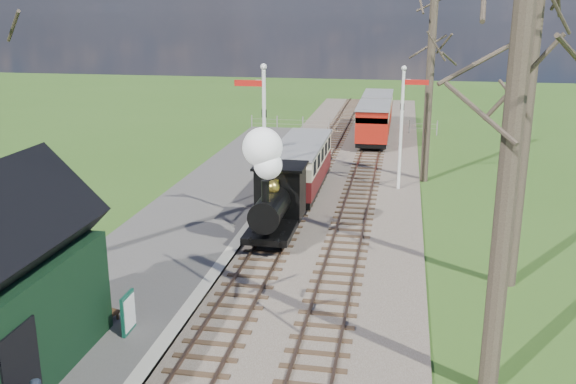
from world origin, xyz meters
name	(u,v)px	position (x,y,z in m)	size (l,w,h in m)	color
distant_hills	(372,225)	(1.40, 64.38, -16.21)	(114.40, 48.00, 22.02)	#385B23
ballast_bed	(334,187)	(1.30, 22.00, 0.05)	(8.00, 60.00, 0.10)	brown
track_near	(306,184)	(0.00, 22.00, 0.10)	(1.60, 60.00, 0.15)	brown
track_far	(361,187)	(2.60, 22.00, 0.10)	(1.60, 60.00, 0.15)	brown
platform	(179,237)	(-3.50, 14.00, 0.10)	(5.00, 44.00, 0.20)	#474442
coping_strip	(240,240)	(-1.20, 14.00, 0.10)	(0.40, 44.00, 0.21)	#B2AD9E
semaphore_near	(263,134)	(-0.77, 16.00, 3.62)	(1.22, 0.24, 6.22)	silver
semaphore_far	(403,119)	(4.37, 22.00, 3.35)	(1.22, 0.24, 5.72)	silver
bare_trees	(290,120)	(1.33, 10.10, 5.21)	(15.51, 22.39, 12.00)	#382D23
fence_line	(342,124)	(0.30, 36.00, 0.55)	(12.60, 0.08, 1.00)	slate
locomotive	(274,190)	(-0.01, 14.33, 1.96)	(1.69, 3.95, 4.23)	black
coach	(301,165)	(0.00, 20.39, 1.44)	(1.98, 6.77, 2.08)	black
red_carriage_a	(373,123)	(2.60, 31.70, 1.43)	(1.95, 4.84, 2.06)	black
red_carriage_b	(378,110)	(2.60, 37.20, 1.43)	(1.95, 4.84, 2.06)	black
sign_board	(128,313)	(-2.24, 6.76, 0.73)	(0.10, 0.72, 1.05)	#0F4935
bench	(96,314)	(-3.20, 6.89, 0.54)	(0.74, 1.32, 0.73)	#402B17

